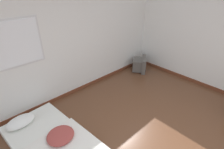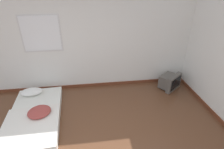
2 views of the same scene
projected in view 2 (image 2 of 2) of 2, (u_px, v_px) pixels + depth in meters
wall_back at (85, 43)px, 4.41m from camera, size 7.93×0.08×2.60m
mattress_bed at (34, 116)px, 3.72m from camera, size 1.20×2.13×0.30m
crt_tv at (170, 81)px, 4.83m from camera, size 0.67×0.64×0.43m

